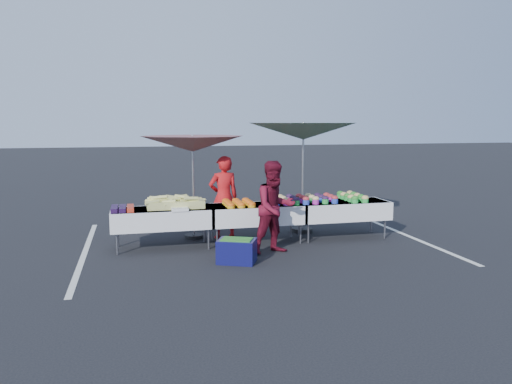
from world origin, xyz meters
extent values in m
plane|color=black|center=(0.00, 0.00, 0.00)|extent=(80.00, 80.00, 0.00)
cube|color=silver|center=(-3.20, 0.00, 0.00)|extent=(0.10, 5.00, 0.00)
cube|color=silver|center=(3.20, 0.00, 0.00)|extent=(0.10, 5.00, 0.00)
cube|color=white|center=(-1.80, 0.00, 0.73)|extent=(1.80, 0.75, 0.04)
cube|color=white|center=(-1.80, 0.00, 0.57)|extent=(1.86, 0.81, 0.36)
cylinder|color=slate|center=(-2.62, -0.29, 0.20)|extent=(0.04, 0.04, 0.39)
cylinder|color=slate|center=(-2.62, 0.29, 0.20)|extent=(0.04, 0.04, 0.39)
cylinder|color=slate|center=(-0.98, -0.29, 0.20)|extent=(0.04, 0.04, 0.39)
cylinder|color=slate|center=(-0.98, 0.29, 0.20)|extent=(0.04, 0.04, 0.39)
cube|color=white|center=(0.00, 0.00, 0.73)|extent=(1.80, 0.75, 0.04)
cube|color=white|center=(0.00, 0.00, 0.57)|extent=(1.86, 0.81, 0.36)
cylinder|color=slate|center=(-0.82, -0.29, 0.20)|extent=(0.04, 0.04, 0.39)
cylinder|color=slate|center=(-0.82, 0.29, 0.20)|extent=(0.04, 0.04, 0.39)
cylinder|color=slate|center=(0.82, -0.29, 0.20)|extent=(0.04, 0.04, 0.39)
cylinder|color=slate|center=(0.82, 0.29, 0.20)|extent=(0.04, 0.04, 0.39)
cube|color=white|center=(1.80, 0.00, 0.73)|extent=(1.80, 0.75, 0.04)
cube|color=white|center=(1.80, 0.00, 0.57)|extent=(1.86, 0.81, 0.36)
cylinder|color=slate|center=(0.98, -0.29, 0.20)|extent=(0.04, 0.04, 0.39)
cylinder|color=slate|center=(0.98, 0.29, 0.20)|extent=(0.04, 0.04, 0.39)
cylinder|color=slate|center=(2.62, -0.29, 0.20)|extent=(0.04, 0.04, 0.39)
cylinder|color=slate|center=(2.62, 0.29, 0.20)|extent=(0.04, 0.04, 0.39)
cube|color=black|center=(-2.65, -0.27, 0.79)|extent=(0.12, 0.12, 0.08)
cube|color=black|center=(-2.65, -0.13, 0.79)|extent=(0.12, 0.12, 0.08)
cube|color=black|center=(-2.65, 0.01, 0.79)|extent=(0.12, 0.12, 0.08)
cube|color=black|center=(-2.65, 0.15, 0.79)|extent=(0.12, 0.12, 0.08)
cube|color=black|center=(-2.51, -0.27, 0.79)|extent=(0.12, 0.12, 0.08)
cube|color=black|center=(-2.51, -0.13, 0.79)|extent=(0.12, 0.12, 0.08)
cube|color=black|center=(-2.51, 0.01, 0.79)|extent=(0.12, 0.12, 0.08)
cube|color=black|center=(-2.51, 0.15, 0.79)|extent=(0.12, 0.12, 0.08)
cube|color=maroon|center=(-2.37, -0.27, 0.79)|extent=(0.12, 0.12, 0.08)
cube|color=maroon|center=(-2.37, -0.13, 0.79)|extent=(0.12, 0.12, 0.08)
cube|color=maroon|center=(-2.37, 0.01, 0.79)|extent=(0.12, 0.12, 0.08)
cube|color=maroon|center=(-2.37, 0.15, 0.79)|extent=(0.12, 0.12, 0.08)
cube|color=#CDCC69|center=(-1.55, 0.05, 0.82)|extent=(1.05, 0.55, 0.14)
cylinder|color=#CDCC69|center=(-1.25, 0.20, 0.85)|extent=(0.27, 0.09, 0.10)
cylinder|color=#CDCC69|center=(-1.93, 0.10, 0.92)|extent=(0.27, 0.14, 0.07)
cylinder|color=#CDCC69|center=(-1.44, -0.06, 0.97)|extent=(0.27, 0.14, 0.09)
cylinder|color=#CDCC69|center=(-1.97, 0.08, 0.87)|extent=(0.27, 0.15, 0.10)
cylinder|color=#CDCC69|center=(-1.73, -0.01, 0.91)|extent=(0.27, 0.15, 0.08)
cylinder|color=#CDCC69|center=(-1.59, 0.09, 0.94)|extent=(0.27, 0.10, 0.10)
cylinder|color=#CDCC69|center=(-1.59, -0.03, 0.94)|extent=(0.27, 0.07, 0.08)
cylinder|color=#CDCC69|center=(-1.68, -0.13, 0.90)|extent=(0.27, 0.14, 0.09)
cylinder|color=#CDCC69|center=(-1.71, 0.25, 0.92)|extent=(0.27, 0.12, 0.08)
cylinder|color=#CDCC69|center=(-1.09, 0.14, 0.87)|extent=(0.27, 0.16, 0.08)
cylinder|color=#CDCC69|center=(-1.86, 0.01, 0.92)|extent=(0.27, 0.11, 0.07)
cylinder|color=#CDCC69|center=(-1.64, -0.18, 0.85)|extent=(0.27, 0.10, 0.07)
cylinder|color=#CDCC69|center=(-1.44, 0.19, 0.93)|extent=(0.27, 0.12, 0.08)
cylinder|color=#CDCC69|center=(-1.98, -0.17, 0.90)|extent=(0.27, 0.15, 0.08)
cylinder|color=#CDCC69|center=(-1.89, 0.09, 0.94)|extent=(0.27, 0.10, 0.08)
cylinder|color=#CDCC69|center=(-1.34, 0.00, 0.90)|extent=(0.27, 0.16, 0.10)
cylinder|color=#CDCC69|center=(-1.83, -0.02, 0.97)|extent=(0.27, 0.12, 0.09)
cylinder|color=#CDCC69|center=(-1.28, -0.18, 0.95)|extent=(0.27, 0.09, 0.07)
cylinder|color=#CDCC69|center=(-1.22, -0.15, 0.88)|extent=(0.27, 0.10, 0.09)
cube|color=white|center=(-1.50, -0.30, 0.78)|extent=(0.30, 0.25, 0.05)
cylinder|color=gold|center=(-0.55, -0.28, 0.78)|extent=(0.15, 0.15, 0.05)
ellipsoid|color=#D5640C|center=(-0.55, -0.28, 0.81)|extent=(0.15, 0.15, 0.08)
cylinder|color=gold|center=(-0.55, -0.10, 0.78)|extent=(0.15, 0.15, 0.05)
ellipsoid|color=#D5640C|center=(-0.55, -0.10, 0.81)|extent=(0.15, 0.15, 0.08)
cylinder|color=gold|center=(-0.55, 0.08, 0.78)|extent=(0.15, 0.15, 0.05)
ellipsoid|color=#D5640C|center=(-0.55, 0.08, 0.81)|extent=(0.15, 0.15, 0.08)
cylinder|color=gold|center=(-0.55, 0.26, 0.78)|extent=(0.15, 0.15, 0.05)
ellipsoid|color=#D5640C|center=(-0.55, 0.26, 0.81)|extent=(0.15, 0.15, 0.08)
cylinder|color=gold|center=(-0.35, -0.28, 0.78)|extent=(0.15, 0.15, 0.05)
ellipsoid|color=#D5640C|center=(-0.35, -0.28, 0.81)|extent=(0.15, 0.15, 0.08)
cylinder|color=gold|center=(-0.35, -0.10, 0.78)|extent=(0.15, 0.15, 0.05)
ellipsoid|color=#D5640C|center=(-0.35, -0.10, 0.81)|extent=(0.15, 0.15, 0.08)
cylinder|color=gold|center=(-0.35, 0.08, 0.78)|extent=(0.15, 0.15, 0.05)
ellipsoid|color=#D5640C|center=(-0.35, 0.08, 0.81)|extent=(0.15, 0.15, 0.08)
cylinder|color=gold|center=(-0.35, 0.26, 0.78)|extent=(0.15, 0.15, 0.05)
ellipsoid|color=#D5640C|center=(-0.35, 0.26, 0.81)|extent=(0.15, 0.15, 0.08)
cylinder|color=gold|center=(-0.15, -0.28, 0.78)|extent=(0.15, 0.15, 0.05)
ellipsoid|color=#D5640C|center=(-0.15, -0.28, 0.81)|extent=(0.15, 0.15, 0.08)
cylinder|color=gold|center=(-0.15, -0.10, 0.78)|extent=(0.15, 0.15, 0.05)
ellipsoid|color=#D5640C|center=(-0.15, -0.10, 0.81)|extent=(0.15, 0.15, 0.08)
cylinder|color=gold|center=(-0.15, 0.08, 0.78)|extent=(0.15, 0.15, 0.05)
ellipsoid|color=#D5640C|center=(-0.15, 0.08, 0.81)|extent=(0.15, 0.15, 0.08)
cylinder|color=gold|center=(-0.15, 0.26, 0.78)|extent=(0.15, 0.15, 0.05)
ellipsoid|color=#D5640C|center=(-0.15, 0.26, 0.81)|extent=(0.15, 0.15, 0.08)
cylinder|color=#2842BD|center=(0.35, -0.22, 0.80)|extent=(0.13, 0.13, 0.10)
ellipsoid|color=maroon|center=(0.35, -0.22, 0.86)|extent=(0.14, 0.14, 0.10)
cylinder|color=#BD28AA|center=(0.35, 0.00, 0.80)|extent=(0.13, 0.13, 0.10)
ellipsoid|color=maroon|center=(0.35, 0.00, 0.86)|extent=(0.14, 0.14, 0.10)
cylinder|color=green|center=(0.35, 0.22, 0.80)|extent=(0.13, 0.13, 0.10)
ellipsoid|color=maroon|center=(0.35, 0.22, 0.86)|extent=(0.14, 0.14, 0.10)
cylinder|color=#BD28AA|center=(0.55, -0.22, 0.80)|extent=(0.13, 0.13, 0.10)
ellipsoid|color=tan|center=(0.55, -0.22, 0.86)|extent=(0.14, 0.14, 0.10)
cylinder|color=green|center=(0.55, 0.00, 0.80)|extent=(0.13, 0.13, 0.10)
ellipsoid|color=tan|center=(0.55, 0.00, 0.86)|extent=(0.14, 0.14, 0.10)
cylinder|color=#2842BD|center=(0.55, 0.22, 0.80)|extent=(0.13, 0.13, 0.10)
ellipsoid|color=tan|center=(0.55, 0.22, 0.86)|extent=(0.14, 0.14, 0.10)
cylinder|color=green|center=(0.75, -0.22, 0.80)|extent=(0.13, 0.13, 0.10)
ellipsoid|color=#28122F|center=(0.75, -0.22, 0.86)|extent=(0.14, 0.14, 0.10)
cylinder|color=#2842BD|center=(0.75, 0.00, 0.80)|extent=(0.13, 0.13, 0.10)
ellipsoid|color=#28122F|center=(0.75, 0.00, 0.86)|extent=(0.14, 0.14, 0.10)
cylinder|color=#BD28AA|center=(0.75, 0.22, 0.80)|extent=(0.13, 0.13, 0.10)
ellipsoid|color=#28122F|center=(0.75, 0.22, 0.86)|extent=(0.14, 0.14, 0.10)
cylinder|color=#2842BD|center=(0.95, -0.22, 0.80)|extent=(0.13, 0.13, 0.10)
ellipsoid|color=maroon|center=(0.95, -0.22, 0.86)|extent=(0.14, 0.14, 0.10)
cylinder|color=#BD28AA|center=(0.95, 0.00, 0.80)|extent=(0.13, 0.13, 0.10)
ellipsoid|color=maroon|center=(0.95, 0.00, 0.86)|extent=(0.14, 0.14, 0.10)
cylinder|color=green|center=(0.95, 0.22, 0.80)|extent=(0.13, 0.13, 0.10)
ellipsoid|color=maroon|center=(0.95, 0.22, 0.86)|extent=(0.14, 0.14, 0.10)
cylinder|color=#BD28AA|center=(1.15, -0.22, 0.80)|extent=(0.13, 0.13, 0.10)
ellipsoid|color=tan|center=(1.15, -0.22, 0.86)|extent=(0.14, 0.14, 0.10)
cylinder|color=green|center=(1.15, 0.00, 0.80)|extent=(0.13, 0.13, 0.10)
ellipsoid|color=tan|center=(1.15, 0.00, 0.86)|extent=(0.14, 0.14, 0.10)
cylinder|color=#2842BD|center=(1.15, 0.22, 0.80)|extent=(0.13, 0.13, 0.10)
ellipsoid|color=tan|center=(1.15, 0.22, 0.86)|extent=(0.14, 0.14, 0.10)
cylinder|color=green|center=(1.35, -0.22, 0.80)|extent=(0.13, 0.13, 0.10)
ellipsoid|color=#28122F|center=(1.35, -0.22, 0.86)|extent=(0.14, 0.14, 0.10)
cylinder|color=#2842BD|center=(1.35, 0.00, 0.80)|extent=(0.13, 0.13, 0.10)
ellipsoid|color=#28122F|center=(1.35, 0.00, 0.86)|extent=(0.14, 0.14, 0.10)
cylinder|color=#BD28AA|center=(1.35, 0.22, 0.80)|extent=(0.13, 0.13, 0.10)
ellipsoid|color=#28122F|center=(1.35, 0.22, 0.86)|extent=(0.14, 0.14, 0.10)
cylinder|color=#2842BD|center=(1.55, -0.22, 0.80)|extent=(0.13, 0.13, 0.10)
ellipsoid|color=maroon|center=(1.55, -0.22, 0.86)|extent=(0.14, 0.14, 0.10)
cylinder|color=#BD28AA|center=(1.55, 0.00, 0.80)|extent=(0.13, 0.13, 0.10)
ellipsoid|color=maroon|center=(1.55, 0.00, 0.86)|extent=(0.14, 0.14, 0.10)
cylinder|color=green|center=(1.55, 0.22, 0.80)|extent=(0.13, 0.13, 0.10)
ellipsoid|color=maroon|center=(1.55, 0.22, 0.86)|extent=(0.14, 0.14, 0.10)
cylinder|color=green|center=(1.95, -0.28, 0.79)|extent=(0.14, 0.14, 0.08)
ellipsoid|color=#268022|center=(1.95, -0.28, 0.84)|extent=(0.14, 0.14, 0.11)
cylinder|color=green|center=(1.95, -0.10, 0.79)|extent=(0.14, 0.14, 0.08)
ellipsoid|color=tan|center=(1.95, -0.10, 0.84)|extent=(0.14, 0.14, 0.11)
cylinder|color=green|center=(1.95, 0.08, 0.79)|extent=(0.14, 0.14, 0.08)
ellipsoid|color=#268022|center=(1.95, 0.08, 0.84)|extent=(0.14, 0.14, 0.11)
cylinder|color=green|center=(1.95, 0.26, 0.79)|extent=(0.14, 0.14, 0.08)
ellipsoid|color=tan|center=(1.95, 0.26, 0.84)|extent=(0.14, 0.14, 0.11)
cylinder|color=green|center=(1.95, 0.44, 0.79)|extent=(0.14, 0.14, 0.08)
ellipsoid|color=#268022|center=(1.95, 0.44, 0.84)|extent=(0.14, 0.14, 0.11)
cylinder|color=green|center=(2.17, -0.28, 0.79)|extent=(0.14, 0.14, 0.08)
ellipsoid|color=tan|center=(2.17, -0.28, 0.84)|extent=(0.14, 0.14, 0.11)
cylinder|color=green|center=(2.17, -0.10, 0.79)|extent=(0.14, 0.14, 0.08)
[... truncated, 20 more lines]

